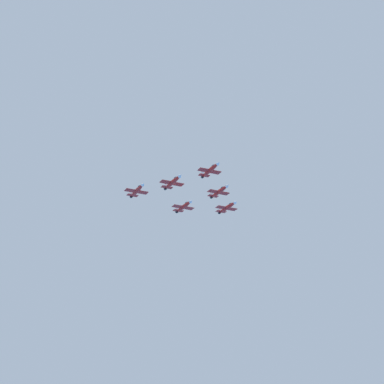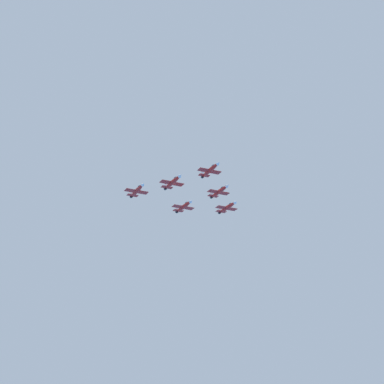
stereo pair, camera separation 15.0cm
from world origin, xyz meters
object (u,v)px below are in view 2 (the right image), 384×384
at_px(jet_right_outer, 137,190).
at_px(jet_slot_rear, 184,206).
at_px(jet_left_outer, 227,207).
at_px(jet_left_wingman, 219,191).
at_px(jet_lead, 210,170).
at_px(jet_right_wingman, 173,182).

relative_size(jet_right_outer, jet_slot_rear, 1.04).
distance_m(jet_left_outer, jet_right_outer, 41.48).
height_order(jet_left_outer, jet_slot_rear, jet_left_outer).
relative_size(jet_left_wingman, jet_left_outer, 0.95).
distance_m(jet_left_outer, jet_slot_rear, 20.94).
xyz_separation_m(jet_left_wingman, jet_slot_rear, (15.82, -2.46, -4.07)).
distance_m(jet_lead, jet_right_wingman, 16.16).
distance_m(jet_right_outer, jet_slot_rear, 21.04).
xyz_separation_m(jet_left_wingman, jet_left_outer, (0.12, -16.01, -1.14)).
bearing_deg(jet_lead, jet_left_outer, 140.35).
relative_size(jet_lead, jet_slot_rear, 1.00).
relative_size(jet_lead, jet_left_wingman, 1.01).
bearing_deg(jet_lead, jet_right_wingman, -138.91).
relative_size(jet_right_wingman, jet_left_outer, 0.99).
height_order(jet_lead, jet_right_outer, jet_lead).
distance_m(jet_left_wingman, jet_left_outer, 16.05).
bearing_deg(jet_lead, jet_slot_rear, -179.28).
distance_m(jet_lead, jet_slot_rear, 25.26).
bearing_deg(jet_left_wingman, jet_lead, -41.00).
height_order(jet_lead, jet_slot_rear, jet_lead).
relative_size(jet_right_wingman, jet_right_outer, 0.99).
bearing_deg(jet_left_outer, jet_slot_rear, -90.46).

